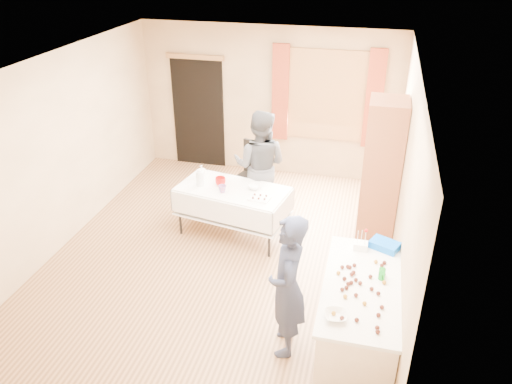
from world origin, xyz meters
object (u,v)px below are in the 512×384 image
(girl, at_px, (287,287))
(woman, at_px, (260,166))
(cabinet, at_px, (381,174))
(chair, at_px, (250,187))
(party_table, at_px, (233,207))
(counter, at_px, (358,321))

(girl, relative_size, woman, 0.94)
(girl, bearing_deg, cabinet, 151.03)
(chair, bearing_deg, party_table, -73.11)
(party_table, xyz_separation_m, woman, (0.25, 0.61, 0.41))
(party_table, distance_m, girl, 2.36)
(cabinet, distance_m, girl, 2.55)
(cabinet, xyz_separation_m, woman, (-1.75, 0.23, -0.18))
(cabinet, distance_m, woman, 1.77)
(party_table, height_order, woman, woman)
(girl, distance_m, woman, 2.78)
(chair, distance_m, girl, 3.20)
(counter, height_order, party_table, counter)
(party_table, xyz_separation_m, chair, (0.01, 0.93, -0.13))
(counter, bearing_deg, girl, -174.34)
(chair, xyz_separation_m, woman, (0.24, -0.32, 0.54))
(girl, height_order, woman, woman)
(counter, xyz_separation_m, chair, (-1.88, 2.87, -0.14))
(counter, bearing_deg, woman, 122.77)
(counter, height_order, girl, girl)
(cabinet, xyz_separation_m, party_table, (-1.99, -0.38, -0.59))
(girl, xyz_separation_m, woman, (-0.92, 2.63, 0.05))
(cabinet, relative_size, girl, 1.29)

